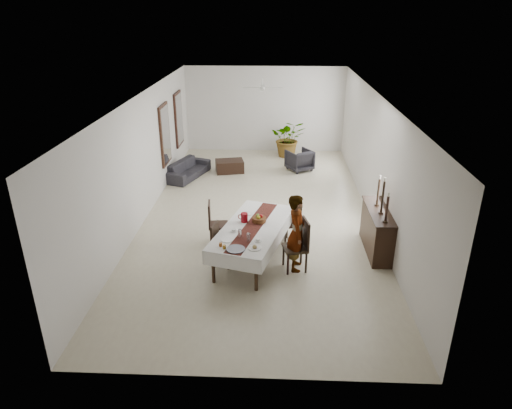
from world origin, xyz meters
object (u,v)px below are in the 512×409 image
object	(u,v)px
red_pitcher	(244,217)
dining_table_top	(253,228)
woman	(297,233)
sofa	(188,169)
sideboard_body	(377,231)

from	to	relation	value
red_pitcher	dining_table_top	bearing A→B (deg)	-46.57
woman	sofa	world-z (taller)	woman
woman	sofa	distance (m)	6.54
sideboard_body	sofa	bearing A→B (deg)	137.74
red_pitcher	sideboard_body	distance (m)	3.05
woman	sofa	bearing A→B (deg)	32.13
woman	dining_table_top	bearing A→B (deg)	69.11
red_pitcher	woman	world-z (taller)	woman
dining_table_top	sideboard_body	world-z (taller)	sideboard_body
red_pitcher	sideboard_body	world-z (taller)	red_pitcher
red_pitcher	sofa	world-z (taller)	red_pitcher
dining_table_top	red_pitcher	bearing A→B (deg)	149.04
sofa	red_pitcher	bearing A→B (deg)	-136.23
dining_table_top	red_pitcher	size ratio (longest dim) A/B	12.00
red_pitcher	sofa	bearing A→B (deg)	113.91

